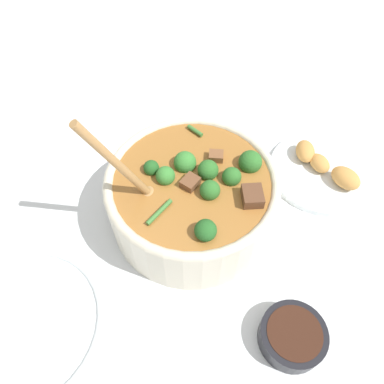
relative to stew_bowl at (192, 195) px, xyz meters
The scene contains 5 objects.
ground_plane 0.06m from the stew_bowl, 88.10° to the left, with size 4.00×4.00×0.00m, color silver.
stew_bowl is the anchor object (origin of this frame).
condiment_bowl 0.26m from the stew_bowl, 129.86° to the right, with size 0.10×0.10×0.04m.
empty_plate 0.33m from the stew_bowl, 144.41° to the left, with size 0.26×0.26×0.02m.
food_plate 0.27m from the stew_bowl, 52.86° to the right, with size 0.20×0.20×0.05m.
Camera 1 is at (-0.34, -0.10, 0.57)m, focal length 35.00 mm.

